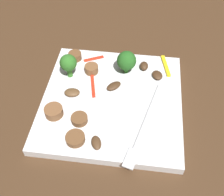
% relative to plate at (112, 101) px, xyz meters
% --- Properties ---
extents(ground_plane, '(1.40, 1.40, 0.00)m').
position_rel_plate_xyz_m(ground_plane, '(0.00, 0.00, -0.01)').
color(ground_plane, '#422B19').
extents(plate, '(0.25, 0.25, 0.02)m').
position_rel_plate_xyz_m(plate, '(0.00, 0.00, 0.00)').
color(plate, white).
rests_on(plate, ground_plane).
extents(fork, '(0.18, 0.06, 0.00)m').
position_rel_plate_xyz_m(fork, '(0.06, 0.06, 0.01)').
color(fork, silver).
rests_on(fork, plate).
extents(broccoli_floret_0, '(0.04, 0.04, 0.05)m').
position_rel_plate_xyz_m(broccoli_floret_0, '(-0.07, 0.02, 0.04)').
color(broccoli_floret_0, '#296420').
rests_on(broccoli_floret_0, plate).
extents(broccoli_floret_1, '(0.03, 0.03, 0.05)m').
position_rel_plate_xyz_m(broccoli_floret_1, '(-0.05, -0.09, 0.04)').
color(broccoli_floret_1, '#347525').
rests_on(broccoli_floret_1, plate).
extents(sausage_slice_0, '(0.04, 0.04, 0.02)m').
position_rel_plate_xyz_m(sausage_slice_0, '(0.05, -0.09, 0.02)').
color(sausage_slice_0, brown).
rests_on(sausage_slice_0, plate).
extents(sausage_slice_1, '(0.04, 0.04, 0.01)m').
position_rel_plate_xyz_m(sausage_slice_1, '(0.06, -0.05, 0.01)').
color(sausage_slice_1, brown).
rests_on(sausage_slice_1, plate).
extents(sausage_slice_2, '(0.04, 0.04, 0.02)m').
position_rel_plate_xyz_m(sausage_slice_2, '(-0.06, -0.05, 0.02)').
color(sausage_slice_2, brown).
rests_on(sausage_slice_2, plate).
extents(sausage_slice_3, '(0.03, 0.03, 0.01)m').
position_rel_plate_xyz_m(sausage_slice_3, '(-0.10, -0.09, 0.02)').
color(sausage_slice_3, brown).
rests_on(sausage_slice_3, plate).
extents(sausage_slice_4, '(0.03, 0.03, 0.01)m').
position_rel_plate_xyz_m(sausage_slice_4, '(0.10, -0.05, 0.01)').
color(sausage_slice_4, brown).
rests_on(sausage_slice_4, plate).
extents(mushroom_0, '(0.03, 0.02, 0.01)m').
position_rel_plate_xyz_m(mushroom_0, '(0.10, -0.01, 0.01)').
color(mushroom_0, '#4C331E').
rests_on(mushroom_0, plate).
extents(mushroom_1, '(0.02, 0.02, 0.01)m').
position_rel_plate_xyz_m(mushroom_1, '(-0.09, 0.05, 0.01)').
color(mushroom_1, '#422B19').
rests_on(mushroom_1, plate).
extents(mushroom_2, '(0.02, 0.03, 0.01)m').
position_rel_plate_xyz_m(mushroom_2, '(-0.00, -0.07, 0.01)').
color(mushroom_2, brown).
rests_on(mushroom_2, plate).
extents(mushroom_3, '(0.03, 0.03, 0.01)m').
position_rel_plate_xyz_m(mushroom_3, '(-0.06, 0.08, 0.01)').
color(mushroom_3, '#422B19').
rests_on(mushroom_3, plate).
extents(mushroom_4, '(0.03, 0.03, 0.01)m').
position_rel_plate_xyz_m(mushroom_4, '(-0.03, -0.00, 0.01)').
color(mushroom_4, '#422B19').
rests_on(mushroom_4, plate).
extents(pepper_strip_0, '(0.02, 0.04, 0.00)m').
position_rel_plate_xyz_m(pepper_strip_0, '(-0.10, -0.05, 0.01)').
color(pepper_strip_0, red).
rests_on(pepper_strip_0, plate).
extents(pepper_strip_1, '(0.05, 0.02, 0.00)m').
position_rel_plate_xyz_m(pepper_strip_1, '(-0.02, -0.04, 0.01)').
color(pepper_strip_1, red).
rests_on(pepper_strip_1, plate).
extents(pepper_strip_2, '(0.06, 0.02, 0.00)m').
position_rel_plate_xyz_m(pepper_strip_2, '(-0.10, 0.10, 0.01)').
color(pepper_strip_2, yellow).
rests_on(pepper_strip_2, plate).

